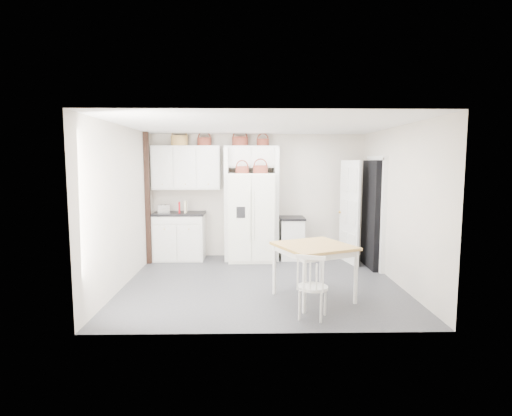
{
  "coord_description": "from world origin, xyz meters",
  "views": [
    {
      "loc": [
        -0.22,
        -6.51,
        2.0
      ],
      "look_at": [
        -0.08,
        0.4,
        1.22
      ],
      "focal_mm": 28.0,
      "sensor_mm": 36.0,
      "label": 1
    }
  ],
  "objects": [
    {
      "name": "toaster",
      "position": [
        -1.96,
        1.62,
        1.06
      ],
      "size": [
        0.27,
        0.2,
        0.17
      ],
      "primitive_type": "cube",
      "rotation": [
        0.0,
        0.0,
        0.31
      ],
      "color": "silver",
      "rests_on": "counter_left"
    },
    {
      "name": "wall_back",
      "position": [
        0.0,
        2.0,
        1.3
      ],
      "size": [
        4.5,
        0.0,
        4.5
      ],
      "primitive_type": "plane",
      "rotation": [
        1.57,
        0.0,
        0.0
      ],
      "color": "#BBB6AC",
      "rests_on": "floor"
    },
    {
      "name": "cookbook_red",
      "position": [
        -1.63,
        1.62,
        1.09
      ],
      "size": [
        0.05,
        0.15,
        0.22
      ],
      "primitive_type": "cube",
      "rotation": [
        0.0,
        0.0,
        0.13
      ],
      "color": "#AA0C14",
      "rests_on": "counter_left"
    },
    {
      "name": "base_cab_left",
      "position": [
        -1.65,
        1.7,
        0.47
      ],
      "size": [
        1.01,
        0.64,
        0.94
      ],
      "primitive_type": "cube",
      "color": "silver",
      "rests_on": "floor"
    },
    {
      "name": "basket_fridge_a",
      "position": [
        -0.34,
        1.5,
        1.86
      ],
      "size": [
        0.26,
        0.26,
        0.14
      ],
      "primitive_type": "cylinder",
      "color": "brown",
      "rests_on": "refrigerator"
    },
    {
      "name": "door_slab",
      "position": [
        1.8,
        1.33,
        1.02
      ],
      "size": [
        0.21,
        0.79,
        2.05
      ],
      "primitive_type": "cube",
      "rotation": [
        0.0,
        0.0,
        -1.36
      ],
      "color": "white",
      "rests_on": "floor"
    },
    {
      "name": "floor",
      "position": [
        0.0,
        0.0,
        0.0
      ],
      "size": [
        4.5,
        4.5,
        0.0
      ],
      "primitive_type": "plane",
      "color": "#343537",
      "rests_on": "ground"
    },
    {
      "name": "upper_cabinet",
      "position": [
        -1.5,
        1.83,
        1.9
      ],
      "size": [
        1.4,
        0.34,
        0.9
      ],
      "primitive_type": "cube",
      "color": "silver",
      "rests_on": "wall_back"
    },
    {
      "name": "counter_right",
      "position": [
        0.69,
        1.7,
        0.86
      ],
      "size": [
        0.51,
        0.61,
        0.04
      ],
      "primitive_type": "cube",
      "color": "black",
      "rests_on": "base_cab_right"
    },
    {
      "name": "basket_bridge_b",
      "position": [
        0.09,
        1.83,
        2.42
      ],
      "size": [
        0.25,
        0.25,
        0.14
      ],
      "primitive_type": "cylinder",
      "color": "brown",
      "rests_on": "bridge_cabinet"
    },
    {
      "name": "doorway_void",
      "position": [
        2.16,
        1.0,
        1.02
      ],
      "size": [
        0.18,
        0.85,
        2.05
      ],
      "primitive_type": "cube",
      "color": "black",
      "rests_on": "floor"
    },
    {
      "name": "dining_table",
      "position": [
        0.74,
        -0.8,
        0.41
      ],
      "size": [
        1.29,
        1.29,
        0.81
      ],
      "primitive_type": "cube",
      "rotation": [
        0.0,
        0.0,
        0.42
      ],
      "color": "#A77929",
      "rests_on": "floor"
    },
    {
      "name": "wall_right",
      "position": [
        2.25,
        0.0,
        1.3
      ],
      "size": [
        0.0,
        4.0,
        4.0
      ],
      "primitive_type": "plane",
      "rotation": [
        1.57,
        0.0,
        -1.57
      ],
      "color": "#BBB6AC",
      "rests_on": "floor"
    },
    {
      "name": "trim_post",
      "position": [
        -2.2,
        1.35,
        1.3
      ],
      "size": [
        0.09,
        0.09,
        2.6
      ],
      "primitive_type": "cube",
      "color": "black",
      "rests_on": "floor"
    },
    {
      "name": "base_cab_right",
      "position": [
        0.69,
        1.7,
        0.42
      ],
      "size": [
        0.48,
        0.57,
        0.84
      ],
      "primitive_type": "cube",
      "color": "silver",
      "rests_on": "floor"
    },
    {
      "name": "cookbook_cream",
      "position": [
        -1.5,
        1.62,
        1.1
      ],
      "size": [
        0.04,
        0.16,
        0.24
      ],
      "primitive_type": "cube",
      "rotation": [
        0.0,
        0.0,
        -0.01
      ],
      "color": "beige",
      "rests_on": "counter_left"
    },
    {
      "name": "windsor_chair",
      "position": [
        0.61,
        -1.53,
        0.4
      ],
      "size": [
        0.5,
        0.48,
        0.81
      ],
      "primitive_type": "cube",
      "rotation": [
        0.0,
        0.0,
        -0.37
      ],
      "color": "silver",
      "rests_on": "floor"
    },
    {
      "name": "basket_fridge_b",
      "position": [
        0.03,
        1.5,
        1.87
      ],
      "size": [
        0.29,
        0.29,
        0.16
      ],
      "primitive_type": "cylinder",
      "color": "brown",
      "rests_on": "refrigerator"
    },
    {
      "name": "ceiling",
      "position": [
        0.0,
        0.0,
        2.6
      ],
      "size": [
        4.5,
        4.5,
        0.0
      ],
      "primitive_type": "plane",
      "color": "white",
      "rests_on": "wall_back"
    },
    {
      "name": "basket_upper_b",
      "position": [
        -1.63,
        1.83,
        2.45
      ],
      "size": [
        0.35,
        0.35,
        0.21
      ],
      "primitive_type": "cylinder",
      "color": "#A17D3D",
      "rests_on": "upper_cabinet"
    },
    {
      "name": "basket_upper_c",
      "position": [
        -1.12,
        1.83,
        2.43
      ],
      "size": [
        0.29,
        0.29,
        0.17
      ],
      "primitive_type": "cylinder",
      "color": "brown",
      "rests_on": "upper_cabinet"
    },
    {
      "name": "basket_bridge_a",
      "position": [
        -0.39,
        1.83,
        2.44
      ],
      "size": [
        0.33,
        0.33,
        0.18
      ],
      "primitive_type": "cylinder",
      "color": "brown",
      "rests_on": "bridge_cabinet"
    },
    {
      "name": "wall_left",
      "position": [
        -2.25,
        0.0,
        1.3
      ],
      "size": [
        0.0,
        4.0,
        4.0
      ],
      "primitive_type": "plane",
      "rotation": [
        1.57,
        0.0,
        1.57
      ],
      "color": "#BBB6AC",
      "rests_on": "floor"
    },
    {
      "name": "bridge_cabinet",
      "position": [
        -0.15,
        1.83,
        2.12
      ],
      "size": [
        1.12,
        0.34,
        0.45
      ],
      "primitive_type": "cube",
      "color": "silver",
      "rests_on": "wall_back"
    },
    {
      "name": "counter_left",
      "position": [
        -1.65,
        1.7,
        0.96
      ],
      "size": [
        1.06,
        0.68,
        0.04
      ],
      "primitive_type": "cube",
      "color": "black",
      "rests_on": "base_cab_left"
    },
    {
      "name": "fridge_panel_left",
      "position": [
        -0.66,
        1.7,
        1.15
      ],
      "size": [
        0.08,
        0.6,
        2.3
      ],
      "primitive_type": "cube",
      "color": "silver",
      "rests_on": "floor"
    },
    {
      "name": "fridge_panel_right",
      "position": [
        0.36,
        1.7,
        1.15
      ],
      "size": [
        0.08,
        0.6,
        2.3
      ],
      "primitive_type": "cube",
      "color": "silver",
      "rests_on": "floor"
    },
    {
      "name": "refrigerator",
      "position": [
        -0.15,
        1.6,
        0.9
      ],
      "size": [
        0.93,
        0.75,
        1.79
      ],
      "primitive_type": "cube",
      "color": "white",
      "rests_on": "floor"
    }
  ]
}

